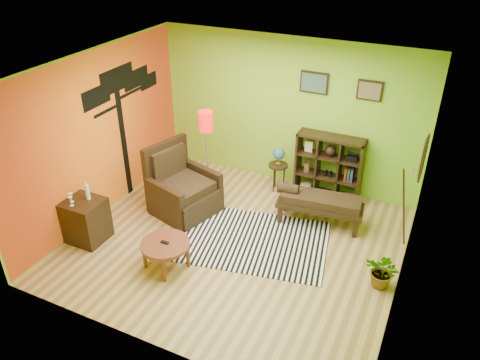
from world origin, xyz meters
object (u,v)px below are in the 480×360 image
at_px(globe_table, 278,158).
at_px(bench, 318,201).
at_px(side_cabinet, 86,220).
at_px(cube_shelf, 329,167).
at_px(potted_plant, 383,275).
at_px(floor_lamp, 206,129).
at_px(armchair, 182,191).
at_px(coffee_table, 165,246).

height_order(globe_table, bench, globe_table).
relative_size(side_cabinet, cube_shelf, 0.86).
bearing_deg(potted_plant, floor_lamp, 162.94).
bearing_deg(bench, armchair, -164.78).
height_order(coffee_table, floor_lamp, floor_lamp).
relative_size(cube_shelf, potted_plant, 2.27).
distance_m(coffee_table, side_cabinet, 1.53).
relative_size(coffee_table, side_cabinet, 0.70).
bearing_deg(potted_plant, armchair, 172.06).
height_order(side_cabinet, potted_plant, side_cabinet).
bearing_deg(side_cabinet, potted_plant, 11.21).
xyz_separation_m(coffee_table, floor_lamp, (-0.36, 1.96, 1.00)).
height_order(armchair, bench, armchair).
xyz_separation_m(side_cabinet, cube_shelf, (3.11, 2.94, 0.24)).
height_order(globe_table, potted_plant, globe_table).
bearing_deg(side_cabinet, cube_shelf, 43.31).
bearing_deg(side_cabinet, floor_lamp, 58.62).
xyz_separation_m(floor_lamp, bench, (2.03, 0.09, -0.96)).
bearing_deg(potted_plant, side_cabinet, -168.79).
xyz_separation_m(coffee_table, cube_shelf, (1.59, 2.98, 0.22)).
height_order(armchair, floor_lamp, floor_lamp).
xyz_separation_m(coffee_table, bench, (1.67, 2.05, 0.04)).
distance_m(globe_table, bench, 1.25).
bearing_deg(side_cabinet, armchair, 56.18).
bearing_deg(globe_table, potted_plant, -38.72).
xyz_separation_m(side_cabinet, bench, (3.20, 2.01, 0.06)).
bearing_deg(globe_table, coffee_table, -103.69).
distance_m(floor_lamp, potted_plant, 3.68).
bearing_deg(floor_lamp, globe_table, 38.22).
bearing_deg(armchair, globe_table, 46.48).
height_order(side_cabinet, bench, side_cabinet).
height_order(globe_table, cube_shelf, cube_shelf).
relative_size(coffee_table, armchair, 0.59).
xyz_separation_m(floor_lamp, globe_table, (1.04, 0.82, -0.71)).
xyz_separation_m(armchair, floor_lamp, (0.24, 0.53, 1.02)).
bearing_deg(bench, side_cabinet, -147.90).
distance_m(coffee_table, potted_plant, 3.12).
distance_m(side_cabinet, bench, 3.78).
distance_m(coffee_table, floor_lamp, 2.23).
xyz_separation_m(coffee_table, potted_plant, (2.97, 0.94, -0.17)).
relative_size(armchair, side_cabinet, 1.19).
bearing_deg(cube_shelf, coffee_table, -118.00).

